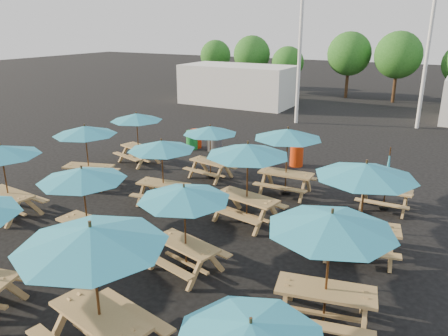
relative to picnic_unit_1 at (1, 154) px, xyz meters
The scene contains 27 objects.
ground 6.20m from the picnic_unit_1, 29.89° to the left, with size 120.00×120.00×0.00m, color black.
picnic_unit_1 is the anchor object (origin of this frame).
picnic_unit_2 3.17m from the picnic_unit_1, 87.32° to the left, with size 2.83×2.83×2.25m.
picnic_unit_3 6.15m from the picnic_unit_1, 90.13° to the left, with size 2.65×2.65×2.17m.
picnic_unit_5 3.62m from the picnic_unit_1, ahead, with size 2.42×2.42×2.24m.
picnic_unit_6 4.71m from the picnic_unit_1, 40.88° to the left, with size 2.40×2.40×2.17m.
picnic_unit_7 7.01m from the picnic_unit_1, 58.94° to the left, with size 2.33×2.33×2.06m.
picnic_unit_8 7.42m from the picnic_unit_1, 24.38° to the right, with size 2.99×2.99×2.57m.
picnic_unit_9 6.49m from the picnic_unit_1, ahead, with size 2.60×2.60×2.17m.
picnic_unit_10 7.29m from the picnic_unit_1, 25.89° to the left, with size 2.83×2.83×2.44m.
picnic_unit_11 8.93m from the picnic_unit_1, 41.09° to the left, with size 2.44×2.44×2.34m.
picnic_unit_13 9.98m from the picnic_unit_1, ahead, with size 2.88×2.88×2.43m.
picnic_unit_14 10.31m from the picnic_unit_1, 15.60° to the left, with size 2.95×2.95×2.50m.
picnic_unit_15 11.79m from the picnic_unit_1, 31.69° to the left, with size 1.65×1.44×2.06m.
waste_bin_0 9.55m from the picnic_unit_1, 85.18° to the left, with size 0.54×0.54×0.88m, color red.
waste_bin_1 9.28m from the picnic_unit_1, 85.28° to the left, with size 0.54×0.54×0.88m, color #188430.
waste_bin_2 9.63m from the picnic_unit_1, 79.33° to the left, with size 0.54×0.54×0.88m, color gray.
waste_bin_3 9.35m from the picnic_unit_1, 76.54° to the left, with size 0.54×0.54×0.88m, color gray.
waste_bin_4 10.95m from the picnic_unit_1, 56.47° to the left, with size 0.54×0.54×0.88m, color red.
mast_0 17.66m from the picnic_unit_1, 79.66° to the left, with size 0.20×0.20×12.00m, color silver.
mast_1 21.59m from the picnic_unit_1, 63.13° to the left, with size 0.20×0.20×12.00m, color silver.
event_tent_0 21.13m from the picnic_unit_1, 97.93° to the left, with size 8.00×4.00×2.80m, color silver.
tree_0 29.58m from the picnic_unit_1, 107.69° to the left, with size 2.80×2.80×4.24m.
tree_1 27.25m from the picnic_unit_1, 99.85° to the left, with size 3.11×3.11×4.72m.
tree_2 26.62m from the picnic_unit_1, 92.80° to the left, with size 2.59×2.59×3.93m.
tree_3 27.88m from the picnic_unit_1, 83.12° to the left, with size 3.36×3.36×5.09m.
tree_4 28.10m from the picnic_unit_1, 75.59° to the left, with size 3.41×3.41×5.17m.
Camera 1 is at (6.68, -10.53, 5.69)m, focal length 35.00 mm.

